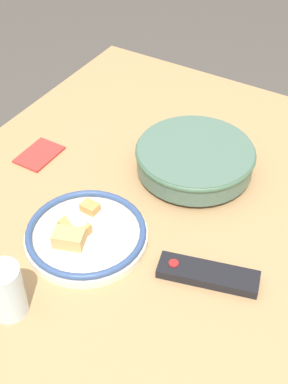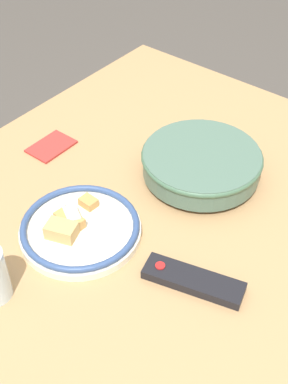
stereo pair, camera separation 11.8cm
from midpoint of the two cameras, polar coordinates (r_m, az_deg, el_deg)
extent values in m
plane|color=#4C4742|center=(1.81, 3.53, -19.83)|extent=(8.00, 8.00, 0.00)
cube|color=tan|center=(1.20, 5.00, -3.05)|extent=(1.19, 1.07, 0.04)
cylinder|color=tan|center=(1.98, 1.94, 3.65)|extent=(0.06, 0.06, 0.72)
cylinder|color=#4C6B5B|center=(1.29, 8.66, 1.79)|extent=(0.12, 0.12, 0.01)
cylinder|color=#4C6B5B|center=(1.27, 8.82, 2.98)|extent=(0.28, 0.28, 0.06)
cylinder|color=#9E4C1E|center=(1.27, 8.80, 2.83)|extent=(0.25, 0.25, 0.05)
torus|color=#42664C|center=(1.25, 8.91, 3.68)|extent=(0.28, 0.28, 0.01)
cylinder|color=silver|center=(1.14, -3.83, -4.31)|extent=(0.26, 0.26, 0.02)
torus|color=#334C7F|center=(1.12, -3.86, -3.75)|extent=(0.25, 0.25, 0.01)
cube|color=silver|center=(1.14, -4.73, -2.80)|extent=(0.05, 0.06, 0.03)
cube|color=tan|center=(1.13, -4.99, -3.15)|extent=(0.04, 0.07, 0.02)
cube|color=tan|center=(1.17, -3.08, -1.23)|extent=(0.03, 0.04, 0.02)
cube|color=tan|center=(1.11, -5.78, -4.25)|extent=(0.06, 0.07, 0.03)
cube|color=black|center=(1.06, 8.53, -9.48)|extent=(0.11, 0.21, 0.02)
cylinder|color=red|center=(1.06, 4.98, -8.00)|extent=(0.02, 0.02, 0.00)
cube|color=#B2332D|center=(1.37, -7.45, 4.74)|extent=(0.11, 0.08, 0.01)
camera|label=1|loc=(0.06, -87.13, 2.60)|focal=50.00mm
camera|label=2|loc=(0.06, 92.87, -2.60)|focal=50.00mm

